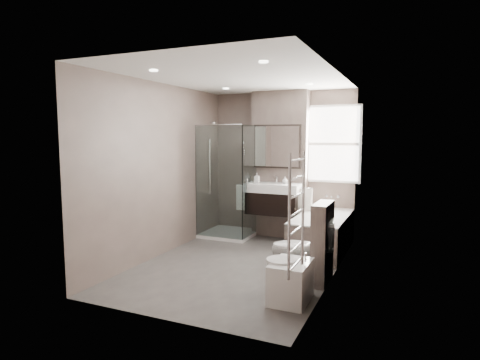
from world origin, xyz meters
The scene contains 15 objects.
room centered at (0.00, 0.00, 1.30)m, with size 2.70×3.90×2.70m.
vanity_pier centered at (0.00, 1.77, 1.30)m, with size 1.00×0.25×2.60m, color #64564F.
vanity centered at (0.00, 1.43, 0.74)m, with size 0.95×0.47×0.66m.
mirror_cabinet centered at (0.00, 1.61, 1.63)m, with size 0.86×0.08×0.76m.
towel_left centered at (-0.56, 1.40, 0.72)m, with size 0.24×0.06×0.44m, color white.
towel_right centered at (0.56, 1.40, 0.72)m, with size 0.24×0.06×0.44m, color white.
shower_enclosure centered at (-0.75, 1.35, 0.49)m, with size 0.90×0.90×2.00m.
bathtub centered at (0.92, 1.10, 0.32)m, with size 0.75×1.60×0.57m.
window centered at (0.90, 1.88, 1.68)m, with size 0.98×0.06×1.33m.
toilet centered at (0.97, -0.29, 0.39)m, with size 0.44×0.77×0.79m, color white.
cistern_box centered at (1.21, -0.25, 0.50)m, with size 0.19×0.55×1.00m.
bidet centered at (1.01, -0.96, 0.23)m, with size 0.47×0.55×0.57m.
towel_radiator centered at (1.25, -1.60, 1.12)m, with size 0.03×0.49×1.10m.
soap_bottle_a centered at (-0.32, 1.45, 1.08)m, with size 0.08×0.08×0.17m, color white.
soap_bottle_b centered at (0.18, 1.49, 1.06)m, with size 0.09×0.09×0.12m, color white.
Camera 1 is at (2.21, -5.08, 1.81)m, focal length 30.00 mm.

